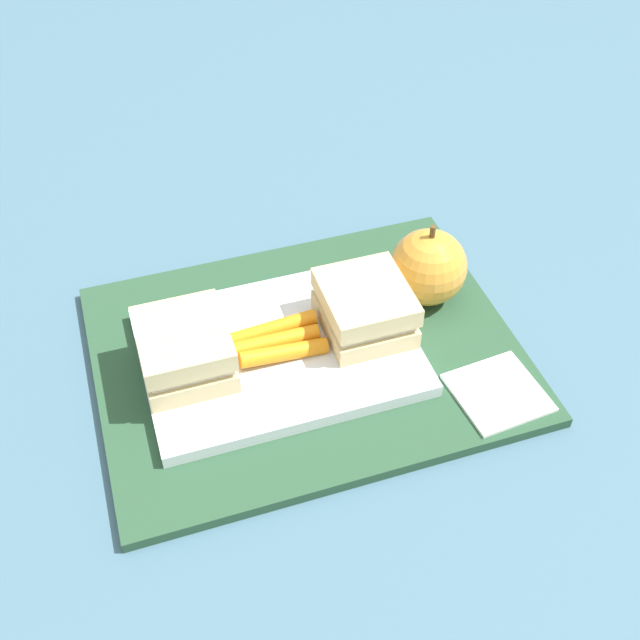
{
  "coord_description": "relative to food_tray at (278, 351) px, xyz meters",
  "views": [
    {
      "loc": [
        -0.13,
        -0.45,
        0.51
      ],
      "look_at": [
        0.01,
        0.0,
        0.04
      ],
      "focal_mm": 44.29,
      "sensor_mm": 36.0,
      "label": 1
    }
  ],
  "objects": [
    {
      "name": "paper_napkin",
      "position": [
        0.16,
        -0.1,
        -0.0
      ],
      "size": [
        0.08,
        0.08,
        0.0
      ],
      "primitive_type": "cube",
      "rotation": [
        0.0,
        0.0,
        0.09
      ],
      "color": "white",
      "rests_on": "lunchbag_mat"
    },
    {
      "name": "sandwich_half_left",
      "position": [
        -0.08,
        0.0,
        0.03
      ],
      "size": [
        0.07,
        0.08,
        0.04
      ],
      "color": "#DBC189",
      "rests_on": "food_tray"
    },
    {
      "name": "apple",
      "position": [
        0.15,
        0.03,
        0.03
      ],
      "size": [
        0.07,
        0.07,
        0.08
      ],
      "color": "gold",
      "rests_on": "lunchbag_mat"
    },
    {
      "name": "ground_plane",
      "position": [
        0.03,
        0.0,
        -0.02
      ],
      "size": [
        2.4,
        2.4,
        0.0
      ],
      "primitive_type": "plane",
      "color": "#42667A"
    },
    {
      "name": "sandwich_half_right",
      "position": [
        0.08,
        0.0,
        0.03
      ],
      "size": [
        0.07,
        0.08,
        0.04
      ],
      "color": "#DBC189",
      "rests_on": "food_tray"
    },
    {
      "name": "lunchbag_mat",
      "position": [
        0.03,
        0.0,
        -0.01
      ],
      "size": [
        0.36,
        0.28,
        0.01
      ],
      "primitive_type": "cube",
      "color": "#284C33",
      "rests_on": "ground_plane"
    },
    {
      "name": "carrot_sticks_bundle",
      "position": [
        -0.0,
        -0.0,
        0.01
      ],
      "size": [
        0.08,
        0.04,
        0.02
      ],
      "color": "orange",
      "rests_on": "food_tray"
    },
    {
      "name": "food_tray",
      "position": [
        0.0,
        0.0,
        0.0
      ],
      "size": [
        0.23,
        0.17,
        0.01
      ],
      "primitive_type": "cube",
      "color": "white",
      "rests_on": "lunchbag_mat"
    }
  ]
}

